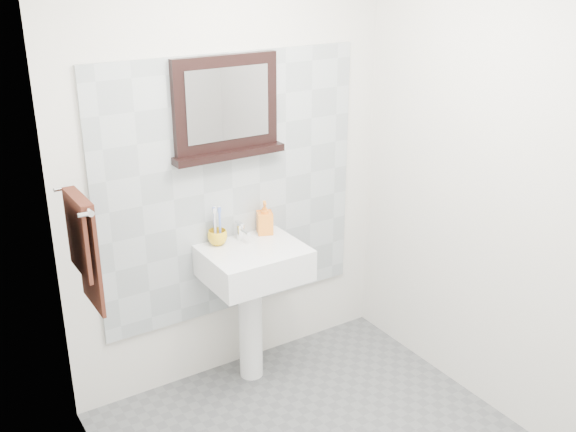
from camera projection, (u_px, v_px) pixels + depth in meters
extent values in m
cube|color=silver|center=(230.00, 170.00, 3.77)|extent=(2.00, 0.01, 2.50)
cube|color=silver|center=(569.00, 356.00, 2.04)|extent=(2.00, 0.01, 2.50)
cube|color=silver|center=(126.00, 295.00, 2.40)|extent=(0.01, 2.20, 2.50)
cube|color=silver|center=(507.00, 194.00, 3.40)|extent=(0.01, 2.20, 2.50)
cube|color=#A5AEB3|center=(232.00, 188.00, 3.79)|extent=(1.60, 0.02, 1.50)
cylinder|color=white|center=(250.00, 325.00, 3.96)|extent=(0.14, 0.14, 0.68)
cube|color=white|center=(254.00, 263.00, 3.76)|extent=(0.55, 0.44, 0.18)
cylinder|color=silver|center=(256.00, 252.00, 3.71)|extent=(0.32, 0.32, 0.02)
cylinder|color=#4C4C4F|center=(256.00, 250.00, 3.71)|extent=(0.04, 0.04, 0.00)
cylinder|color=silver|center=(241.00, 232.00, 3.83)|extent=(0.04, 0.04, 0.09)
cylinder|color=silver|center=(244.00, 231.00, 3.78)|extent=(0.02, 0.10, 0.02)
cube|color=silver|center=(239.00, 223.00, 3.82)|extent=(0.02, 0.07, 0.01)
imported|color=yellow|center=(218.00, 237.00, 3.76)|extent=(0.14, 0.14, 0.09)
cylinder|color=white|center=(215.00, 228.00, 3.72)|extent=(0.01, 0.01, 0.19)
cube|color=white|center=(214.00, 211.00, 3.68)|extent=(0.01, 0.01, 0.03)
cylinder|color=#5873C9|center=(220.00, 227.00, 3.74)|extent=(0.01, 0.01, 0.19)
cube|color=#5873C9|center=(220.00, 210.00, 3.70)|extent=(0.01, 0.01, 0.03)
cylinder|color=white|center=(216.00, 226.00, 3.75)|extent=(0.01, 0.01, 0.19)
cube|color=white|center=(215.00, 209.00, 3.71)|extent=(0.01, 0.01, 0.03)
cylinder|color=#5873C9|center=(215.00, 227.00, 3.74)|extent=(0.01, 0.01, 0.19)
cube|color=#5873C9|center=(214.00, 210.00, 3.70)|extent=(0.01, 0.01, 0.03)
cylinder|color=white|center=(220.00, 226.00, 3.75)|extent=(0.01, 0.01, 0.19)
cube|color=white|center=(219.00, 209.00, 3.71)|extent=(0.01, 0.01, 0.03)
cylinder|color=#5873C9|center=(220.00, 228.00, 3.73)|extent=(0.01, 0.01, 0.19)
cube|color=#5873C9|center=(219.00, 210.00, 3.69)|extent=(0.01, 0.01, 0.03)
imported|color=#FF5E1E|center=(265.00, 218.00, 3.89)|extent=(0.12, 0.12, 0.20)
cube|color=black|center=(225.00, 103.00, 3.58)|extent=(0.61, 0.06, 0.51)
cube|color=#99999E|center=(228.00, 104.00, 3.55)|extent=(0.48, 0.01, 0.39)
cube|color=black|center=(229.00, 154.00, 3.66)|extent=(0.65, 0.11, 0.04)
cylinder|color=silver|center=(78.00, 200.00, 2.97)|extent=(0.03, 0.40, 0.03)
cylinder|color=silver|center=(84.00, 215.00, 2.80)|extent=(0.05, 0.02, 0.02)
cylinder|color=silver|center=(59.00, 189.00, 3.10)|extent=(0.05, 0.02, 0.02)
cube|color=black|center=(89.00, 255.00, 3.08)|extent=(0.02, 0.30, 0.52)
cube|color=black|center=(78.00, 238.00, 3.02)|extent=(0.02, 0.30, 0.34)
cube|color=black|center=(77.00, 199.00, 2.97)|extent=(0.06, 0.30, 0.03)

